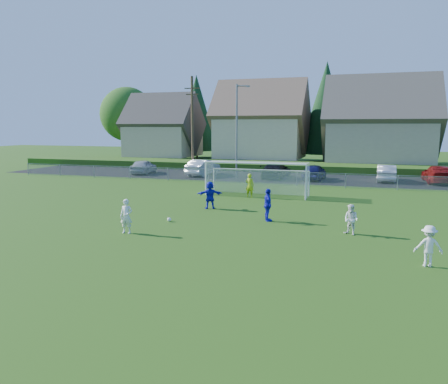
{
  "coord_description": "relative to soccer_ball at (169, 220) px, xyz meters",
  "views": [
    {
      "loc": [
        7.35,
        -14.9,
        5.06
      ],
      "look_at": [
        0.0,
        8.0,
        1.4
      ],
      "focal_mm": 35.0,
      "sensor_mm": 36.0,
      "label": 1
    }
  ],
  "objects": [
    {
      "name": "ground",
      "position": [
        2.39,
        -5.87,
        -0.11
      ],
      "size": [
        160.0,
        160.0,
        0.0
      ],
      "primitive_type": "plane",
      "color": "#193D0C",
      "rests_on": "ground"
    },
    {
      "name": "asphalt_lot",
      "position": [
        2.39,
        21.63,
        -0.1
      ],
      "size": [
        60.0,
        60.0,
        0.0
      ],
      "primitive_type": "plane",
      "color": "black",
      "rests_on": "ground"
    },
    {
      "name": "grass_embankment",
      "position": [
        2.39,
        29.13,
        0.29
      ],
      "size": [
        70.0,
        6.0,
        0.8
      ],
      "primitive_type": "cube",
      "color": "#1E420F",
      "rests_on": "ground"
    },
    {
      "name": "soccer_ball",
      "position": [
        0.0,
        0.0,
        0.0
      ],
      "size": [
        0.22,
        0.22,
        0.22
      ],
      "primitive_type": "sphere",
      "color": "white",
      "rests_on": "ground"
    },
    {
      "name": "player_white_a",
      "position": [
        -0.84,
        -2.93,
        0.71
      ],
      "size": [
        0.64,
        0.45,
        1.64
      ],
      "primitive_type": "imported",
      "rotation": [
        0.0,
        0.0,
        0.11
      ],
      "color": "white",
      "rests_on": "ground"
    },
    {
      "name": "player_white_b",
      "position": [
        9.3,
        0.01,
        0.61
      ],
      "size": [
        0.88,
        0.83,
        1.44
      ],
      "primitive_type": "imported",
      "rotation": [
        0.0,
        0.0,
        -0.54
      ],
      "color": "white",
      "rests_on": "ground"
    },
    {
      "name": "player_white_c",
      "position": [
        12.12,
        -3.97,
        0.65
      ],
      "size": [
        1.01,
        0.62,
        1.52
      ],
      "primitive_type": "imported",
      "rotation": [
        0.0,
        0.0,
        3.2
      ],
      "color": "white",
      "rests_on": "ground"
    },
    {
      "name": "player_blue_a",
      "position": [
        4.98,
        1.73,
        0.77
      ],
      "size": [
        0.85,
        1.11,
        1.76
      ],
      "primitive_type": "imported",
      "rotation": [
        0.0,
        0.0,
        2.04
      ],
      "color": "#1315BA",
      "rests_on": "ground"
    },
    {
      "name": "player_blue_b",
      "position": [
        0.83,
        4.16,
        0.74
      ],
      "size": [
        1.64,
        1.1,
        1.7
      ],
      "primitive_type": "imported",
      "rotation": [
        0.0,
        0.0,
        3.56
      ],
      "color": "#1315BA",
      "rests_on": "ground"
    },
    {
      "name": "goalkeeper",
      "position": [
        2.09,
        9.05,
        0.75
      ],
      "size": [
        0.66,
        0.47,
        1.71
      ],
      "primitive_type": "imported",
      "rotation": [
        0.0,
        0.0,
        3.05
      ],
      "color": "#B2CF18",
      "rests_on": "ground"
    },
    {
      "name": "car_a",
      "position": [
        -12.64,
        20.81,
        0.64
      ],
      "size": [
        2.34,
        4.59,
        1.5
      ],
      "primitive_type": "imported",
      "rotation": [
        0.0,
        0.0,
        3.27
      ],
      "color": "#B0B4B8",
      "rests_on": "ground"
    },
    {
      "name": "car_b",
      "position": [
        -5.97,
        21.11,
        0.7
      ],
      "size": [
        2.29,
        5.09,
        1.62
      ],
      "primitive_type": "imported",
      "rotation": [
        0.0,
        0.0,
        3.02
      ],
      "color": "white",
      "rests_on": "ground"
    },
    {
      "name": "car_d",
      "position": [
        1.63,
        20.97,
        0.65
      ],
      "size": [
        2.28,
        5.27,
        1.51
      ],
      "primitive_type": "imported",
      "rotation": [
        0.0,
        0.0,
        3.11
      ],
      "color": "black",
      "rests_on": "ground"
    },
    {
      "name": "car_e",
      "position": [
        5.32,
        20.82,
        0.64
      ],
      "size": [
        2.11,
        4.51,
        1.49
      ],
      "primitive_type": "imported",
      "rotation": [
        0.0,
        0.0,
        3.06
      ],
      "color": "#141546",
      "rests_on": "ground"
    },
    {
      "name": "car_f",
      "position": [
        11.77,
        21.79,
        0.65
      ],
      "size": [
        1.73,
        4.64,
        1.52
      ],
      "primitive_type": "imported",
      "rotation": [
        0.0,
        0.0,
        3.11
      ],
      "color": "silver",
      "rests_on": "ground"
    },
    {
      "name": "car_g",
      "position": [
        16.1,
        21.87,
        0.66
      ],
      "size": [
        2.31,
        5.39,
        1.55
      ],
      "primitive_type": "imported",
      "rotation": [
        0.0,
        0.0,
        3.17
      ],
      "color": "maroon",
      "rests_on": "ground"
    },
    {
      "name": "soccer_goal",
      "position": [
        2.39,
        10.18,
        1.52
      ],
      "size": [
        7.42,
        1.9,
        2.5
      ],
      "color": "white",
      "rests_on": "ground"
    },
    {
      "name": "chainlink_fence",
      "position": [
        2.39,
        16.13,
        0.52
      ],
      "size": [
        52.06,
        0.06,
        1.2
      ],
      "color": "gray",
      "rests_on": "ground"
    },
    {
      "name": "streetlight",
      "position": [
        -2.06,
        20.13,
        4.73
      ],
      "size": [
        1.38,
        0.18,
        9.0
      ],
      "color": "slate",
      "rests_on": "ground"
    },
    {
      "name": "utility_pole",
      "position": [
        -7.11,
        21.13,
        5.04
      ],
      "size": [
        1.6,
        0.26,
        10.0
      ],
      "color": "#473321",
      "rests_on": "ground"
    },
    {
      "name": "houses_row",
      "position": [
        4.36,
        36.59,
        7.22
      ],
      "size": [
        53.9,
        11.45,
        13.27
      ],
      "color": "tan",
      "rests_on": "ground"
    },
    {
      "name": "tree_row",
      "position": [
        3.43,
        42.86,
        6.8
      ],
      "size": [
        65.98,
        12.36,
        13.8
      ],
      "color": "#382616",
      "rests_on": "ground"
    }
  ]
}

